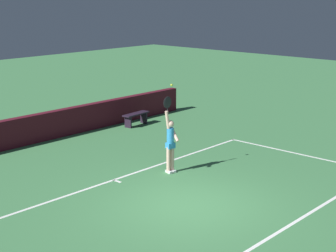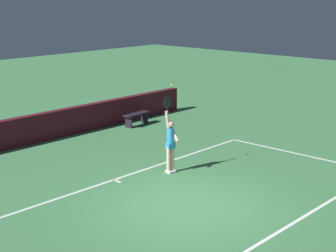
# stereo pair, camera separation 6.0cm
# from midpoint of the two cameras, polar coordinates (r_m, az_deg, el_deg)

# --- Properties ---
(ground_plane) EXTENTS (60.00, 60.00, 0.00)m
(ground_plane) POSITION_cam_midpoint_polar(r_m,az_deg,el_deg) (13.59, 2.03, -8.38)
(ground_plane) COLOR #407D49
(court_lines) EXTENTS (11.69, 5.34, 0.00)m
(court_lines) POSITION_cam_midpoint_polar(r_m,az_deg,el_deg) (13.69, 1.49, -8.20)
(court_lines) COLOR white
(court_lines) RESTS_ON ground
(back_wall) EXTENTS (16.26, 0.31, 1.00)m
(back_wall) POSITION_cam_midpoint_polar(r_m,az_deg,el_deg) (19.11, -15.95, -0.70)
(back_wall) COLOR #4C111E
(back_wall) RESTS_ON ground
(tennis_player) EXTENTS (0.43, 0.40, 2.30)m
(tennis_player) POSITION_cam_midpoint_polar(r_m,az_deg,el_deg) (15.67, 0.14, -1.67)
(tennis_player) COLOR beige
(tennis_player) RESTS_ON ground
(tennis_ball) EXTENTS (0.07, 0.07, 0.07)m
(tennis_ball) POSITION_cam_midpoint_polar(r_m,az_deg,el_deg) (15.49, 0.28, 4.35)
(tennis_ball) COLOR #C7D933
(courtside_bench_near) EXTENTS (1.27, 0.46, 0.50)m
(courtside_bench_near) POSITION_cam_midpoint_polar(r_m,az_deg,el_deg) (21.42, -3.48, 1.01)
(courtside_bench_near) COLOR black
(courtside_bench_near) RESTS_ON ground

